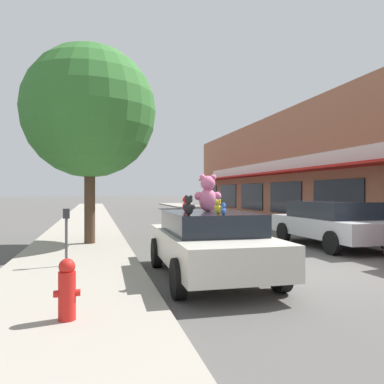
% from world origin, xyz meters
% --- Properties ---
extents(ground_plane, '(260.00, 260.00, 0.00)m').
position_xyz_m(ground_plane, '(0.00, 0.00, 0.00)').
color(ground_plane, '#514F4C').
extents(sidewalk_near, '(2.98, 90.00, 0.14)m').
position_xyz_m(sidewalk_near, '(-5.38, 0.00, 0.07)').
color(sidewalk_near, gray).
rests_on(sidewalk_near, ground_plane).
extents(storefront_row, '(13.08, 36.90, 7.05)m').
position_xyz_m(storefront_row, '(12.68, 14.21, 3.52)').
color(storefront_row, '#9E6047').
rests_on(storefront_row, ground_plane).
extents(plush_art_car, '(2.13, 4.39, 1.36)m').
position_xyz_m(plush_art_car, '(-2.61, 0.04, 0.75)').
color(plush_art_car, beige).
rests_on(plush_art_car, ground_plane).
extents(teddy_bear_giant, '(0.60, 0.40, 0.79)m').
position_xyz_m(teddy_bear_giant, '(-2.60, 0.18, 1.74)').
color(teddy_bear_giant, pink).
rests_on(teddy_bear_giant, plush_art_car).
extents(teddy_bear_black, '(0.23, 0.26, 0.36)m').
position_xyz_m(teddy_bear_black, '(-3.27, -0.84, 1.54)').
color(teddy_bear_black, black).
rests_on(teddy_bear_black, plush_art_car).
extents(teddy_bear_yellow, '(0.18, 0.20, 0.28)m').
position_xyz_m(teddy_bear_yellow, '(-2.62, -0.54, 1.50)').
color(teddy_bear_yellow, yellow).
rests_on(teddy_bear_yellow, plush_art_car).
extents(teddy_bear_blue, '(0.13, 0.17, 0.22)m').
position_xyz_m(teddy_bear_blue, '(-2.66, -0.98, 1.47)').
color(teddy_bear_blue, blue).
rests_on(teddy_bear_blue, plush_art_car).
extents(teddy_bear_red, '(0.20, 0.25, 0.33)m').
position_xyz_m(teddy_bear_red, '(-3.08, 0.17, 1.53)').
color(teddy_bear_red, red).
rests_on(teddy_bear_red, plush_art_car).
extents(teddy_bear_cream, '(0.24, 0.22, 0.34)m').
position_xyz_m(teddy_bear_cream, '(-2.86, 0.82, 1.53)').
color(teddy_bear_cream, beige).
rests_on(teddy_bear_cream, plush_art_car).
extents(parked_car_far_center, '(2.16, 4.53, 1.46)m').
position_xyz_m(parked_car_far_center, '(2.55, 3.24, 0.80)').
color(parked_car_far_center, '#B7B7BC').
rests_on(parked_car_far_center, ground_plane).
extents(street_tree, '(4.22, 4.22, 6.32)m').
position_xyz_m(street_tree, '(-5.07, 5.02, 4.33)').
color(street_tree, '#473323').
rests_on(street_tree, sidewalk_near).
extents(fire_hydrant, '(0.33, 0.22, 0.79)m').
position_xyz_m(fire_hydrant, '(-5.26, -2.30, 0.53)').
color(fire_hydrant, red).
rests_on(fire_hydrant, sidewalk_near).
extents(parking_meter, '(0.14, 0.10, 1.27)m').
position_xyz_m(parking_meter, '(-5.52, 1.38, 0.95)').
color(parking_meter, '#4C4C51').
rests_on(parking_meter, sidewalk_near).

